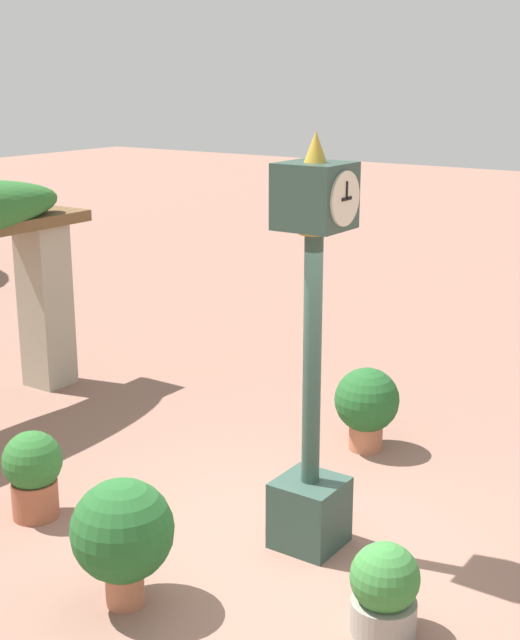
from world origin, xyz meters
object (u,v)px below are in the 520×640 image
at_px(potted_plant_near_left, 384,589).
at_px(potted_plant_far_left, 122,533).
at_px(pedestal_clock, 312,370).
at_px(potted_plant_far_right, 367,404).
at_px(potted_plant_near_right, 33,471).

height_order(potted_plant_near_left, potted_plant_far_left, potted_plant_far_left).
xyz_separation_m(pedestal_clock, potted_plant_far_right, (2.01, 0.53, -1.03)).
relative_size(potted_plant_near_right, potted_plant_far_left, 0.81).
height_order(potted_plant_far_left, potted_plant_far_right, potted_plant_far_left).
bearing_deg(pedestal_clock, potted_plant_far_left, 156.05).
xyz_separation_m(potted_plant_near_left, potted_plant_far_right, (2.75, 1.59, 0.17)).
xyz_separation_m(potted_plant_near_right, potted_plant_far_right, (2.97, -1.73, 0.07)).
relative_size(pedestal_clock, potted_plant_near_right, 4.25).
height_order(potted_plant_near_left, potted_plant_far_right, potted_plant_far_right).
bearing_deg(potted_plant_far_left, pedestal_clock, -23.95).
height_order(potted_plant_near_left, potted_plant_near_right, potted_plant_near_right).
distance_m(potted_plant_near_left, potted_plant_far_left, 1.92).
height_order(potted_plant_near_right, potted_plant_far_left, potted_plant_far_left).
relative_size(pedestal_clock, potted_plant_near_left, 5.04).
bearing_deg(potted_plant_far_left, potted_plant_near_left, -65.90).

